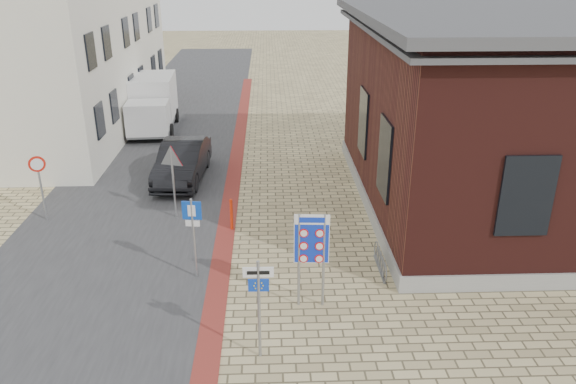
{
  "coord_description": "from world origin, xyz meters",
  "views": [
    {
      "loc": [
        -0.55,
        -11.89,
        8.42
      ],
      "look_at": [
        -0.0,
        2.91,
        2.2
      ],
      "focal_mm": 35.0,
      "sensor_mm": 36.0,
      "label": 1
    }
  ],
  "objects_px": {
    "box_truck": "(153,104)",
    "parking_sign": "(193,225)",
    "border_sign": "(312,241)",
    "sedan": "(182,161)",
    "essen_sign": "(259,295)",
    "bollard": "(231,215)"
  },
  "relations": [
    {
      "from": "sedan",
      "to": "border_sign",
      "type": "bearing_deg",
      "value": -60.18
    },
    {
      "from": "parking_sign",
      "to": "bollard",
      "type": "height_order",
      "value": "parking_sign"
    },
    {
      "from": "sedan",
      "to": "parking_sign",
      "type": "relative_size",
      "value": 1.95
    },
    {
      "from": "border_sign",
      "to": "sedan",
      "type": "bearing_deg",
      "value": 119.86
    },
    {
      "from": "sedan",
      "to": "box_truck",
      "type": "height_order",
      "value": "box_truck"
    },
    {
      "from": "sedan",
      "to": "border_sign",
      "type": "distance_m",
      "value": 10.29
    },
    {
      "from": "essen_sign",
      "to": "parking_sign",
      "type": "xyz_separation_m",
      "value": [
        -1.85,
        3.5,
        0.0
      ]
    },
    {
      "from": "sedan",
      "to": "bollard",
      "type": "bearing_deg",
      "value": -61.02
    },
    {
      "from": "border_sign",
      "to": "bollard",
      "type": "bearing_deg",
      "value": 120.73
    },
    {
      "from": "box_truck",
      "to": "parking_sign",
      "type": "relative_size",
      "value": 2.18
    },
    {
      "from": "essen_sign",
      "to": "parking_sign",
      "type": "relative_size",
      "value": 1.02
    },
    {
      "from": "box_truck",
      "to": "essen_sign",
      "type": "height_order",
      "value": "box_truck"
    },
    {
      "from": "sedan",
      "to": "box_truck",
      "type": "bearing_deg",
      "value": 112.39
    },
    {
      "from": "sedan",
      "to": "bollard",
      "type": "distance_m",
      "value": 5.21
    },
    {
      "from": "border_sign",
      "to": "parking_sign",
      "type": "bearing_deg",
      "value": 158.07
    },
    {
      "from": "sedan",
      "to": "parking_sign",
      "type": "bearing_deg",
      "value": -76.22
    },
    {
      "from": "bollard",
      "to": "essen_sign",
      "type": "bearing_deg",
      "value": -81.23
    },
    {
      "from": "bollard",
      "to": "sedan",
      "type": "bearing_deg",
      "value": 115.46
    },
    {
      "from": "box_truck",
      "to": "bollard",
      "type": "xyz_separation_m",
      "value": [
        4.71,
        -11.93,
        -0.85
      ]
    },
    {
      "from": "parking_sign",
      "to": "bollard",
      "type": "xyz_separation_m",
      "value": [
        0.85,
        2.98,
        -1.09
      ]
    },
    {
      "from": "box_truck",
      "to": "border_sign",
      "type": "relative_size",
      "value": 2.03
    },
    {
      "from": "essen_sign",
      "to": "bollard",
      "type": "height_order",
      "value": "essen_sign"
    }
  ]
}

